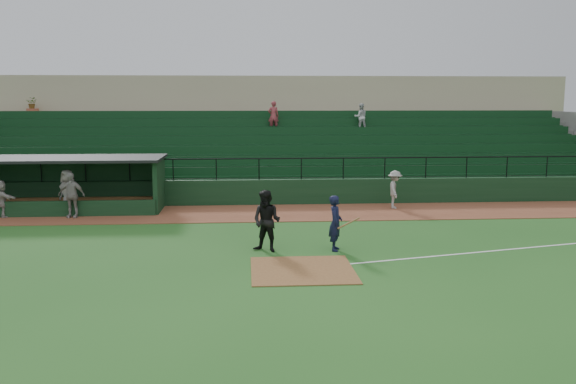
{
  "coord_description": "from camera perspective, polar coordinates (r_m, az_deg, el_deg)",
  "views": [
    {
      "loc": [
        -1.62,
        -18.01,
        4.96
      ],
      "look_at": [
        0.0,
        5.0,
        1.4
      ],
      "focal_mm": 37.65,
      "sensor_mm": 36.0,
      "label": 1
    }
  ],
  "objects": [
    {
      "name": "dugout",
      "position": [
        28.97,
        -20.3,
        1.03
      ],
      "size": [
        8.9,
        3.2,
        2.42
      ],
      "color": "black",
      "rests_on": "ground"
    },
    {
      "name": "home_plate_dirt",
      "position": [
        17.78,
        1.37,
        -7.37
      ],
      "size": [
        3.0,
        3.0,
        0.03
      ],
      "primitive_type": "cube",
      "color": "brown",
      "rests_on": "ground"
    },
    {
      "name": "foul_line",
      "position": [
        22.04,
        22.05,
        -4.87
      ],
      "size": [
        17.49,
        4.44,
        0.01
      ],
      "primitive_type": "cube",
      "rotation": [
        0.0,
        0.0,
        0.24
      ],
      "color": "white",
      "rests_on": "ground"
    },
    {
      "name": "ground",
      "position": [
        18.75,
        1.08,
        -6.57
      ],
      "size": [
        90.0,
        90.0,
        0.0
      ],
      "primitive_type": "plane",
      "color": "#20541B",
      "rests_on": "ground"
    },
    {
      "name": "dugout_player_b",
      "position": [
        27.68,
        -20.09,
        -0.0
      ],
      "size": [
        1.1,
        1.1,
        1.93
      ],
      "primitive_type": "imported",
      "rotation": [
        0.0,
        0.0,
        -0.77
      ],
      "color": "#9A9490",
      "rests_on": "warning_track"
    },
    {
      "name": "batter_at_plate",
      "position": [
        19.95,
        4.51,
        -2.94
      ],
      "size": [
        1.07,
        0.74,
        1.84
      ],
      "color": "black",
      "rests_on": "ground"
    },
    {
      "name": "warning_track",
      "position": [
        26.52,
        -0.46,
        -1.97
      ],
      "size": [
        40.0,
        4.0,
        0.03
      ],
      "primitive_type": "cube",
      "color": "brown",
      "rests_on": "ground"
    },
    {
      "name": "stadium_structure",
      "position": [
        34.6,
        -1.34,
        4.37
      ],
      "size": [
        38.0,
        13.08,
        6.4
      ],
      "color": "black",
      "rests_on": "ground"
    },
    {
      "name": "dugout_player_a",
      "position": [
        26.83,
        -19.78,
        -0.28
      ],
      "size": [
        1.15,
        0.58,
        1.9
      ],
      "primitive_type": "imported",
      "rotation": [
        0.0,
        0.0,
        -0.11
      ],
      "color": "gray",
      "rests_on": "warning_track"
    },
    {
      "name": "dugout_player_c",
      "position": [
        28.09,
        -25.46,
        -0.57
      ],
      "size": [
        1.45,
        1.25,
        1.57
      ],
      "primitive_type": "imported",
      "rotation": [
        0.0,
        0.0,
        2.5
      ],
      "color": "#AAA59F",
      "rests_on": "warning_track"
    },
    {
      "name": "umpire",
      "position": [
        19.73,
        -2.02,
        -2.76
      ],
      "size": [
        1.23,
        1.14,
        2.03
      ],
      "primitive_type": "imported",
      "rotation": [
        0.0,
        0.0,
        -0.48
      ],
      "color": "black",
      "rests_on": "ground"
    },
    {
      "name": "runner",
      "position": [
        27.82,
        10.06,
        0.24
      ],
      "size": [
        0.85,
        1.22,
        1.73
      ],
      "primitive_type": "imported",
      "rotation": [
        0.0,
        0.0,
        1.37
      ],
      "color": "gray",
      "rests_on": "warning_track"
    }
  ]
}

